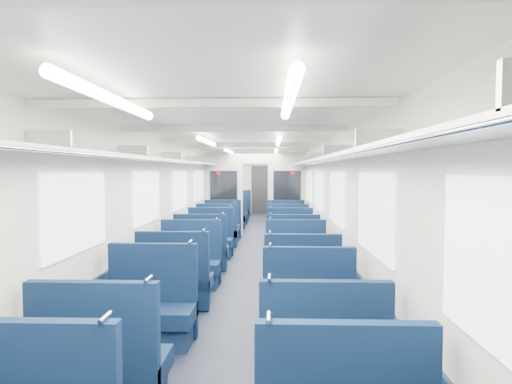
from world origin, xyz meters
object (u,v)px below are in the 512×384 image
object	(u,v)px
bulkhead	(255,191)
seat_19	(286,228)
seat_21	(284,219)
seat_6	(150,312)
seat_25	(282,211)
seat_22	(233,215)
seat_11	(296,266)
seat_12	(202,252)
seat_7	(310,319)
seat_20	(230,218)
seat_24	(236,212)
seat_9	(302,288)
seat_10	(190,266)
seat_26	(238,209)
seat_4	(101,371)
seat_14	(210,242)
seat_18	(222,227)
seat_13	(293,253)
seat_15	(290,243)
end_door	(261,190)
seat_8	(175,283)
seat_27	(281,209)
seat_5	(323,370)
seat_17	(288,234)
seat_16	(217,233)
seat_23	(283,215)

from	to	relation	value
bulkhead	seat_19	bearing A→B (deg)	-44.46
seat_21	seat_6	bearing A→B (deg)	-100.57
seat_25	seat_22	bearing A→B (deg)	-142.54
seat_11	seat_12	world-z (taller)	same
seat_7	seat_20	world-z (taller)	same
seat_24	seat_25	xyz separation A→B (m)	(1.66, 0.12, 0.00)
seat_7	seat_24	bearing A→B (deg)	98.40
seat_9	seat_22	distance (m)	9.08
seat_10	seat_26	bearing A→B (deg)	90.00
seat_4	seat_14	xyz separation A→B (m)	(0.00, 5.82, 0.00)
seat_9	seat_18	distance (m)	5.99
seat_6	seat_7	size ratio (longest dim) A/B	1.00
seat_13	seat_15	distance (m)	1.09
seat_26	seat_4	bearing A→B (deg)	-90.00
end_door	seat_7	distance (m)	13.88
seat_8	seat_27	world-z (taller)	same
seat_5	seat_10	distance (m)	3.86
seat_15	seat_24	xyz separation A→B (m)	(-1.66, 6.63, 0.00)
end_door	seat_14	xyz separation A→B (m)	(-0.83, -9.20, -0.67)
seat_7	seat_6	bearing A→B (deg)	174.51
end_door	seat_13	distance (m)	10.38
seat_12	seat_27	world-z (taller)	same
seat_7	seat_17	size ratio (longest dim) A/B	1.00
end_door	seat_9	size ratio (longest dim) A/B	1.87
seat_5	seat_7	size ratio (longest dim) A/B	1.00
seat_21	seat_5	bearing A→B (deg)	-90.00
seat_25	seat_20	bearing A→B (deg)	-125.54
seat_4	seat_16	world-z (taller)	same
seat_15	seat_22	size ratio (longest dim) A/B	1.00
seat_10	seat_15	world-z (taller)	same
seat_12	seat_26	world-z (taller)	same
seat_19	seat_27	distance (m)	5.64
seat_5	seat_8	xyz separation A→B (m)	(-1.66, 2.43, 0.00)
seat_11	seat_27	bearing A→B (deg)	90.00
seat_4	seat_6	xyz separation A→B (m)	(0.00, 1.33, 0.00)
end_door	seat_23	size ratio (longest dim) A/B	1.87
seat_6	seat_22	distance (m)	9.93
seat_21	seat_24	distance (m)	2.75
seat_12	seat_13	world-z (taller)	same
bulkhead	seat_27	size ratio (longest dim) A/B	2.62
seat_4	seat_20	size ratio (longest dim) A/B	1.00
seat_14	seat_26	size ratio (longest dim) A/B	1.00
seat_22	seat_26	bearing A→B (deg)	90.00
seat_9	seat_20	xyz separation A→B (m)	(-1.66, 7.88, 0.00)
seat_9	seat_10	xyz separation A→B (m)	(-1.66, 1.22, 0.00)
seat_17	seat_19	bearing A→B (deg)	90.00
seat_10	seat_23	bearing A→B (deg)	78.00
bulkhead	seat_15	world-z (taller)	bulkhead
bulkhead	seat_12	size ratio (longest dim) A/B	2.62
seat_4	seat_22	bearing A→B (deg)	90.00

